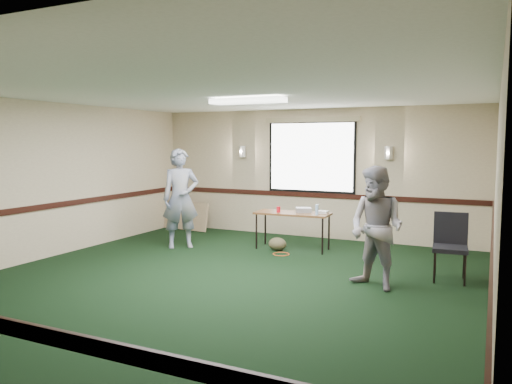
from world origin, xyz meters
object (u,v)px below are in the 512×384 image
at_px(person_right, 377,228).
at_px(person_left, 181,198).
at_px(projector, 303,210).
at_px(conference_chair, 450,241).
at_px(folding_table, 293,215).

bearing_deg(person_right, person_left, -171.40).
bearing_deg(person_left, projector, -20.43).
distance_m(projector, person_left, 2.33).
bearing_deg(conference_chair, person_right, -138.33).
bearing_deg(folding_table, conference_chair, -20.91).
distance_m(person_left, person_right, 4.10).
xyz_separation_m(folding_table, conference_chair, (2.84, -0.95, -0.07)).
height_order(projector, person_left, person_left).
height_order(folding_table, person_left, person_left).
xyz_separation_m(person_left, person_right, (3.94, -1.11, -0.10)).
relative_size(projector, conference_chair, 0.29).
bearing_deg(person_left, conference_chair, -43.66).
relative_size(folding_table, person_right, 0.84).
relative_size(conference_chair, person_left, 0.52).
distance_m(folding_table, person_right, 2.71).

